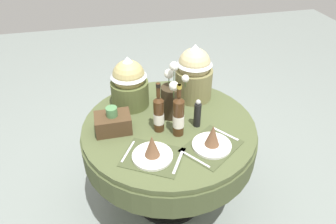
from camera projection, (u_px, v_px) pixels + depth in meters
ground at (169, 197)px, 2.53m from camera, size 8.00×8.00×0.00m
dining_table at (169, 139)px, 2.18m from camera, size 1.18×1.18×0.74m
place_setting_left at (152, 151)px, 1.82m from camera, size 0.42×0.40×0.16m
place_setting_right at (212, 141)px, 1.90m from camera, size 0.43×0.41×0.16m
flower_vase at (172, 98)px, 2.10m from camera, size 0.18×0.22×0.42m
wine_bottle_left at (159, 114)px, 1.98m from camera, size 0.07×0.07×0.35m
wine_bottle_centre at (179, 116)px, 1.94m from camera, size 0.07×0.07×0.36m
pepper_mill at (197, 114)px, 2.04m from camera, size 0.05×0.05×0.20m
gift_tub_back_left at (129, 80)px, 2.18m from camera, size 0.27×0.27×0.38m
gift_tub_back_right at (194, 70)px, 2.25m from camera, size 0.27×0.27×0.42m
woven_basket_side_left at (113, 122)px, 2.02m from camera, size 0.23×0.16×0.18m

